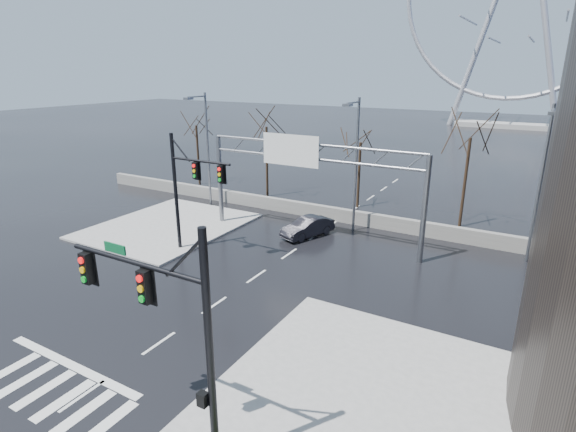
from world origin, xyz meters
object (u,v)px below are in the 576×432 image
Objects in this scene: signal_mast_near at (171,320)px; signal_mast_far at (188,183)px; car at (308,227)px; sign_gantry at (305,170)px.

signal_mast_near and signal_mast_far have the same top height.
car is at bearing 105.96° from signal_mast_near.
car is at bearing 51.23° from signal_mast_far.
signal_mast_near is 0.49× the size of sign_gantry.
sign_gantry is at bearing 106.19° from signal_mast_near.
sign_gantry is (-5.52, 19.00, 0.31)m from signal_mast_near.
signal_mast_far is 9.52m from car.
sign_gantry is 3.81× the size of car.
signal_mast_far is 1.86× the size of car.
signal_mast_far is at bearing 130.26° from signal_mast_near.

